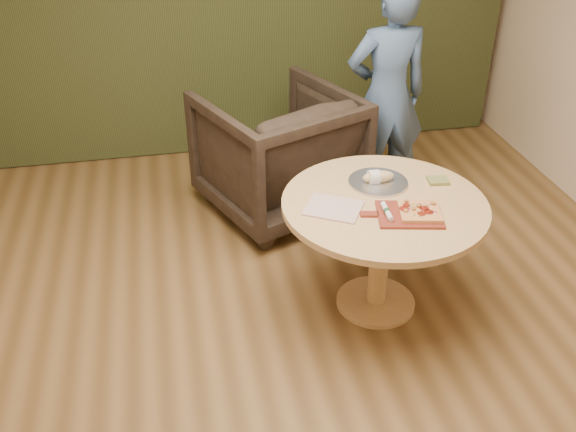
% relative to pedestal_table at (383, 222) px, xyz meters
% --- Properties ---
extents(room_shell, '(5.04, 6.04, 2.84)m').
position_rel_pedestal_table_xyz_m(room_shell, '(-0.54, -0.44, 0.79)').
color(room_shell, brown).
rests_on(room_shell, ground).
extents(pedestal_table, '(1.18, 1.18, 0.75)m').
position_rel_pedestal_table_xyz_m(pedestal_table, '(0.00, 0.00, 0.00)').
color(pedestal_table, tan).
rests_on(pedestal_table, ground).
extents(pizza_paddle, '(0.47, 0.35, 0.01)m').
position_rel_pedestal_table_xyz_m(pizza_paddle, '(0.07, -0.17, 0.15)').
color(pizza_paddle, maroon).
rests_on(pizza_paddle, pedestal_table).
extents(flatbread_pizza, '(0.26, 0.26, 0.04)m').
position_rel_pedestal_table_xyz_m(flatbread_pizza, '(0.14, -0.18, 0.17)').
color(flatbread_pizza, '#E49D59').
rests_on(flatbread_pizza, pizza_paddle).
extents(cutlery_roll, '(0.04, 0.20, 0.03)m').
position_rel_pedestal_table_xyz_m(cutlery_roll, '(-0.04, -0.15, 0.17)').
color(cutlery_roll, silver).
rests_on(cutlery_roll, pizza_paddle).
extents(newspaper, '(0.39, 0.37, 0.01)m').
position_rel_pedestal_table_xyz_m(newspaper, '(-0.31, -0.02, 0.15)').
color(newspaper, white).
rests_on(newspaper, pedestal_table).
extents(serving_tray, '(0.36, 0.36, 0.02)m').
position_rel_pedestal_table_xyz_m(serving_tray, '(0.03, 0.21, 0.15)').
color(serving_tray, silver).
rests_on(serving_tray, pedestal_table).
extents(bread_roll, '(0.19, 0.09, 0.09)m').
position_rel_pedestal_table_xyz_m(bread_roll, '(0.02, 0.21, 0.18)').
color(bread_roll, '#D7BA83').
rests_on(bread_roll, serving_tray).
extents(green_packet, '(0.13, 0.11, 0.02)m').
position_rel_pedestal_table_xyz_m(green_packet, '(0.39, 0.16, 0.15)').
color(green_packet, '#5F672E').
rests_on(green_packet, pedestal_table).
extents(armchair, '(1.30, 1.27, 1.04)m').
position_rel_pedestal_table_xyz_m(armchair, '(-0.38, 1.28, -0.09)').
color(armchair, black).
rests_on(armchair, ground).
extents(person_standing, '(0.64, 0.44, 1.72)m').
position_rel_pedestal_table_xyz_m(person_standing, '(0.44, 1.27, 0.25)').
color(person_standing, '#415C83').
rests_on(person_standing, ground).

